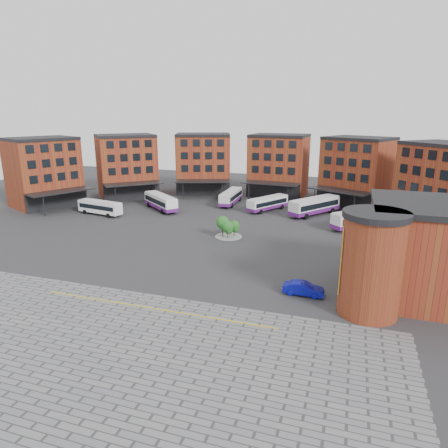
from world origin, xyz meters
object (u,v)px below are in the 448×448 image
(bus_c, at_px, (231,197))
(bus_d, at_px, (268,203))
(tree_island, at_px, (228,226))
(bus_a, at_px, (100,207))
(blue_car, at_px, (304,289))
(bus_e, at_px, (315,206))
(bus_b, at_px, (161,202))
(bus_f, at_px, (360,219))

(bus_c, height_order, bus_d, bus_c)
(tree_island, distance_m, bus_a, 29.31)
(tree_island, distance_m, blue_car, 22.65)
(tree_island, bearing_deg, bus_e, 58.62)
(bus_b, xyz_separation_m, bus_e, (30.94, 5.45, 0.14))
(tree_island, xyz_separation_m, bus_a, (-28.56, 6.56, -0.25))
(blue_car, bearing_deg, bus_f, -10.71)
(tree_island, distance_m, bus_c, 24.53)
(bus_a, xyz_separation_m, bus_f, (49.02, 5.67, 0.09))
(bus_b, bearing_deg, bus_d, -34.52)
(bus_c, distance_m, bus_e, 18.99)
(bus_c, bearing_deg, bus_e, -13.62)
(tree_island, height_order, bus_e, tree_island)
(bus_a, distance_m, bus_e, 42.49)
(bus_b, bearing_deg, bus_f, -53.16)
(bus_b, xyz_separation_m, bus_f, (39.50, -1.83, 0.01))
(bus_b, bearing_deg, bus_c, -12.89)
(bus_d, xyz_separation_m, blue_car, (11.99, -37.68, -0.80))
(tree_island, xyz_separation_m, bus_e, (11.91, 19.52, -0.04))
(bus_e, distance_m, blue_car, 37.11)
(bus_c, xyz_separation_m, blue_car, (20.98, -41.11, -0.89))
(bus_f, distance_m, blue_car, 30.36)
(bus_d, distance_m, blue_car, 39.55)
(bus_a, height_order, blue_car, bus_a)
(bus_f, bearing_deg, bus_e, -174.49)
(bus_e, height_order, blue_car, bus_e)
(bus_b, relative_size, bus_d, 1.04)
(bus_c, height_order, bus_f, bus_f)
(bus_c, relative_size, bus_f, 1.08)
(bus_d, bearing_deg, tree_island, -66.28)
(bus_a, height_order, bus_c, bus_c)
(bus_e, relative_size, bus_f, 1.16)
(bus_b, xyz_separation_m, blue_car, (33.38, -31.55, -0.97))
(bus_c, xyz_separation_m, bus_e, (18.54, -4.10, 0.22))
(tree_island, height_order, bus_a, tree_island)
(bus_b, height_order, bus_c, bus_b)
(bus_e, bearing_deg, bus_a, -127.49)
(bus_b, distance_m, bus_f, 39.54)
(bus_a, relative_size, bus_e, 0.87)
(bus_b, xyz_separation_m, bus_d, (21.39, 6.13, -0.17))
(bus_b, xyz_separation_m, bus_c, (12.40, 9.56, -0.08))
(bus_c, bearing_deg, bus_b, -143.53)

